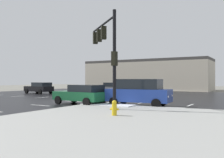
# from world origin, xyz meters

# --- Properties ---
(ground_plane) EXTENTS (120.00, 120.00, 0.00)m
(ground_plane) POSITION_xyz_m (0.00, 0.00, 0.00)
(ground_plane) COLOR slate
(road_asphalt) EXTENTS (44.00, 44.00, 0.02)m
(road_asphalt) POSITION_xyz_m (0.00, 0.00, 0.01)
(road_asphalt) COLOR black
(road_asphalt) RESTS_ON ground_plane
(sidewalk_corner) EXTENTS (18.00, 18.00, 0.14)m
(sidewalk_corner) POSITION_xyz_m (12.00, -12.00, 0.07)
(sidewalk_corner) COLOR #9E9E99
(sidewalk_corner) RESTS_ON ground_plane
(snow_strip_curbside) EXTENTS (4.00, 1.60, 0.06)m
(snow_strip_curbside) POSITION_xyz_m (5.00, -4.00, 0.17)
(snow_strip_curbside) COLOR white
(snow_strip_curbside) RESTS_ON sidewalk_corner
(lane_markings) EXTENTS (36.15, 36.15, 0.01)m
(lane_markings) POSITION_xyz_m (1.20, -1.38, 0.02)
(lane_markings) COLOR silver
(lane_markings) RESTS_ON road_asphalt
(traffic_signal_mast) EXTENTS (4.24, 3.82, 6.29)m
(traffic_signal_mast) POSITION_xyz_m (5.41, -5.00, 4.47)
(traffic_signal_mast) COLOR black
(traffic_signal_mast) RESTS_ON sidewalk_corner
(fire_hydrant) EXTENTS (0.48, 0.26, 0.79)m
(fire_hydrant) POSITION_xyz_m (8.03, -8.46, 0.54)
(fire_hydrant) COLOR gold
(fire_hydrant) RESTS_ON sidewalk_corner
(strip_building_background) EXTENTS (24.31, 8.00, 5.79)m
(strip_building_background) POSITION_xyz_m (-4.45, 26.30, 2.90)
(strip_building_background) COLOR #BCB29E
(strip_building_background) RESTS_ON ground_plane
(suv_blue) EXTENTS (4.96, 2.49, 2.03)m
(suv_blue) POSITION_xyz_m (6.71, -2.46, 1.09)
(suv_blue) COLOR navy
(suv_blue) RESTS_ON road_asphalt
(sedan_grey) EXTENTS (4.66, 2.38, 1.58)m
(sedan_grey) POSITION_xyz_m (-1.64, 9.30, 0.85)
(sedan_grey) COLOR slate
(sedan_grey) RESTS_ON road_asphalt
(sedan_green) EXTENTS (4.65, 2.34, 1.58)m
(sedan_green) POSITION_xyz_m (2.33, -3.81, 0.85)
(sedan_green) COLOR #195933
(sedan_green) RESTS_ON road_asphalt
(sedan_black) EXTENTS (4.68, 2.43, 1.58)m
(sedan_black) POSITION_xyz_m (-11.97, 5.24, 0.85)
(sedan_black) COLOR black
(sedan_black) RESTS_ON road_asphalt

